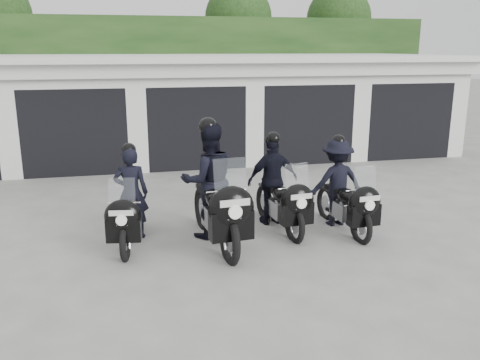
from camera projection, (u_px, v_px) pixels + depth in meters
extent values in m
plane|color=#9B9B96|center=(245.00, 244.00, 8.49)|extent=(80.00, 80.00, 0.00)
cube|color=silver|center=(184.00, 105.00, 16.16)|extent=(16.00, 6.00, 2.80)
cube|color=silver|center=(183.00, 58.00, 15.60)|extent=(16.40, 6.80, 0.16)
cube|color=silver|center=(197.00, 69.00, 12.78)|extent=(16.40, 0.12, 0.40)
cube|color=black|center=(198.00, 165.00, 13.63)|extent=(16.00, 0.06, 0.24)
cube|color=silver|center=(9.00, 122.00, 12.48)|extent=(0.50, 0.50, 2.80)
cube|color=black|center=(79.00, 126.00, 13.88)|extent=(2.60, 2.60, 2.20)
cube|color=silver|center=(71.00, 76.00, 12.53)|extent=(2.60, 0.50, 0.60)
cube|color=silver|center=(137.00, 119.00, 13.14)|extent=(0.50, 0.50, 2.80)
cube|color=black|center=(191.00, 123.00, 14.54)|extent=(2.60, 2.60, 2.20)
cube|color=silver|center=(195.00, 75.00, 13.19)|extent=(2.60, 0.50, 0.60)
cube|color=silver|center=(253.00, 115.00, 13.80)|extent=(0.50, 0.50, 2.80)
cube|color=black|center=(294.00, 119.00, 15.20)|extent=(2.60, 2.60, 2.20)
cube|color=silver|center=(308.00, 73.00, 13.85)|extent=(2.60, 0.50, 0.60)
cube|color=silver|center=(358.00, 112.00, 14.46)|extent=(0.50, 0.50, 2.80)
cube|color=black|center=(389.00, 116.00, 15.85)|extent=(2.60, 2.60, 2.20)
cube|color=silver|center=(411.00, 72.00, 14.51)|extent=(2.60, 0.50, 0.60)
cube|color=silver|center=(454.00, 109.00, 15.12)|extent=(0.50, 0.50, 2.80)
cube|color=#163212|center=(171.00, 75.00, 19.75)|extent=(20.00, 2.00, 4.30)
cylinder|color=black|center=(2.00, 88.00, 19.91)|extent=(0.24, 0.24, 3.30)
sphere|color=#163212|center=(238.00, 18.00, 21.23)|extent=(2.80, 2.80, 2.80)
cylinder|color=black|center=(238.00, 84.00, 21.93)|extent=(0.24, 0.24, 3.30)
sphere|color=#163212|center=(339.00, 19.00, 22.19)|extent=(2.80, 2.80, 2.80)
cylinder|color=black|center=(336.00, 83.00, 22.88)|extent=(0.24, 0.24, 3.30)
torus|color=black|center=(125.00, 241.00, 7.83)|extent=(0.19, 0.67, 0.66)
torus|color=black|center=(135.00, 215.00, 9.09)|extent=(0.19, 0.67, 0.66)
cube|color=#97979C|center=(131.00, 223.00, 8.46)|extent=(0.30, 0.52, 0.29)
cube|color=black|center=(131.00, 232.00, 8.48)|extent=(0.24, 1.17, 0.05)
ellipsoid|color=black|center=(128.00, 208.00, 8.24)|extent=(0.36, 0.56, 0.26)
cube|color=black|center=(131.00, 200.00, 8.60)|extent=(0.30, 0.52, 0.09)
ellipsoid|color=black|center=(123.00, 217.00, 7.66)|extent=(0.60, 0.38, 0.54)
cube|color=black|center=(124.00, 230.00, 7.71)|extent=(0.55, 0.27, 0.36)
cube|color=#B2BFC6|center=(122.00, 193.00, 7.59)|extent=(0.41, 0.16, 0.46)
cylinder|color=silver|center=(124.00, 203.00, 7.79)|extent=(0.50, 0.10, 0.03)
cube|color=silver|center=(121.00, 213.00, 7.48)|extent=(0.36, 0.06, 0.08)
cube|color=silver|center=(122.00, 223.00, 7.55)|extent=(0.16, 0.04, 0.09)
imported|color=black|center=(131.00, 193.00, 8.59)|extent=(0.63, 0.46, 1.58)
sphere|color=black|center=(129.00, 150.00, 8.40)|extent=(0.24, 0.24, 0.24)
torus|color=black|center=(229.00, 240.00, 7.71)|extent=(0.21, 0.83, 0.82)
torus|color=black|center=(202.00, 209.00, 9.20)|extent=(0.21, 0.83, 0.82)
cube|color=#97979C|center=(214.00, 218.00, 8.46)|extent=(0.36, 0.65, 0.36)
cube|color=black|center=(215.00, 228.00, 8.48)|extent=(0.24, 1.47, 0.07)
ellipsoid|color=black|center=(217.00, 199.00, 8.18)|extent=(0.43, 0.68, 0.32)
cube|color=black|center=(209.00, 190.00, 8.62)|extent=(0.36, 0.65, 0.11)
ellipsoid|color=black|center=(231.00, 208.00, 7.49)|extent=(0.75, 0.44, 0.68)
cube|color=black|center=(231.00, 225.00, 7.56)|extent=(0.68, 0.32, 0.45)
cube|color=#B2BFC6|center=(230.00, 178.00, 7.41)|extent=(0.51, 0.18, 0.58)
cylinder|color=silver|center=(226.00, 191.00, 7.65)|extent=(0.63, 0.10, 0.03)
cube|color=silver|center=(235.00, 203.00, 7.29)|extent=(0.45, 0.06, 0.10)
cube|color=silver|center=(234.00, 216.00, 7.37)|extent=(0.20, 0.04, 0.11)
imported|color=black|center=(209.00, 181.00, 8.60)|extent=(1.04, 0.85, 1.98)
sphere|color=black|center=(208.00, 126.00, 8.37)|extent=(0.30, 0.30, 0.30)
torus|color=black|center=(294.00, 224.00, 8.55)|extent=(0.18, 0.69, 0.69)
torus|color=black|center=(264.00, 202.00, 9.78)|extent=(0.18, 0.69, 0.69)
cube|color=#97979C|center=(278.00, 209.00, 9.16)|extent=(0.30, 0.54, 0.30)
cube|color=black|center=(278.00, 217.00, 9.19)|extent=(0.22, 1.22, 0.06)
ellipsoid|color=black|center=(282.00, 194.00, 8.94)|extent=(0.37, 0.57, 0.27)
cube|color=black|center=(273.00, 187.00, 9.30)|extent=(0.30, 0.54, 0.09)
ellipsoid|color=black|center=(297.00, 201.00, 8.37)|extent=(0.62, 0.38, 0.56)
cube|color=black|center=(297.00, 213.00, 8.42)|extent=(0.57, 0.27, 0.38)
cube|color=#B2BFC6|center=(297.00, 178.00, 8.30)|extent=(0.42, 0.16, 0.48)
cylinder|color=silver|center=(293.00, 188.00, 8.50)|extent=(0.53, 0.09, 0.03)
cube|color=silver|center=(302.00, 197.00, 8.19)|extent=(0.37, 0.06, 0.08)
cube|color=silver|center=(301.00, 206.00, 8.26)|extent=(0.17, 0.03, 0.09)
imported|color=black|center=(273.00, 180.00, 9.29)|extent=(1.02, 0.66, 1.65)
sphere|color=black|center=(273.00, 139.00, 9.09)|extent=(0.25, 0.25, 0.25)
torus|color=black|center=(361.00, 226.00, 8.51)|extent=(0.15, 0.67, 0.67)
torus|color=black|center=(326.00, 203.00, 9.73)|extent=(0.15, 0.67, 0.67)
cube|color=#97979C|center=(342.00, 210.00, 9.12)|extent=(0.27, 0.52, 0.29)
cube|color=black|center=(342.00, 218.00, 9.14)|extent=(0.16, 1.19, 0.05)
ellipsoid|color=black|center=(347.00, 196.00, 8.89)|extent=(0.33, 0.55, 0.26)
cube|color=black|center=(337.00, 189.00, 9.25)|extent=(0.27, 0.52, 0.09)
ellipsoid|color=black|center=(365.00, 202.00, 8.33)|extent=(0.60, 0.34, 0.55)
cube|color=black|center=(364.00, 215.00, 8.38)|extent=(0.54, 0.24, 0.37)
cube|color=#B2BFC6|center=(365.00, 181.00, 8.26)|extent=(0.41, 0.13, 0.47)
cylinder|color=silver|center=(360.00, 190.00, 8.46)|extent=(0.51, 0.06, 0.03)
cube|color=silver|center=(370.00, 199.00, 8.16)|extent=(0.37, 0.04, 0.08)
cube|color=silver|center=(369.00, 208.00, 8.22)|extent=(0.17, 0.03, 0.09)
imported|color=black|center=(336.00, 182.00, 9.24)|extent=(1.07, 0.61, 1.61)
sphere|color=black|center=(338.00, 141.00, 9.05)|extent=(0.25, 0.25, 0.25)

